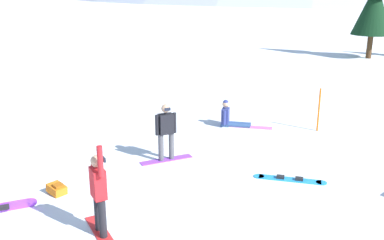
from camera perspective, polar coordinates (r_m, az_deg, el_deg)
ground_plane at (r=9.26m, az=3.26°, el=-14.40°), size 800.00×800.00×0.00m
snowboarder_foreground at (r=8.98m, az=-11.91°, el=-9.06°), size 1.41×1.10×1.98m
snowboarder_midground at (r=12.46m, az=-3.37°, el=-1.47°), size 1.16×1.39×1.66m
snowboarder_background at (r=15.70m, az=4.96°, el=0.36°), size 1.82×0.86×0.94m
loose_snowboard_far_spare at (r=11.78m, az=12.45°, el=-7.43°), size 1.87×0.69×0.09m
backpack_orange at (r=11.22m, az=-16.99°, el=-8.45°), size 0.55×0.42×0.29m
trail_marker_pole at (r=15.62m, az=16.00°, el=1.26°), size 0.06×0.06×1.49m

